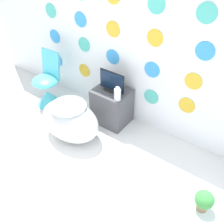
{
  "coord_description": "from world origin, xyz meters",
  "views": [
    {
      "loc": [
        1.92,
        -1.01,
        2.56
      ],
      "look_at": [
        0.59,
        0.81,
        0.79
      ],
      "focal_mm": 42.0,
      "sensor_mm": 36.0,
      "label": 1
    }
  ],
  "objects_px": {
    "tv": "(112,82)",
    "potted_plant_left": "(204,200)",
    "vase": "(117,94)",
    "bathtub": "(70,121)",
    "chair": "(48,89)"
  },
  "relations": [
    {
      "from": "bathtub",
      "to": "potted_plant_left",
      "type": "relative_size",
      "value": 4.09
    },
    {
      "from": "chair",
      "to": "tv",
      "type": "relative_size",
      "value": 2.22
    },
    {
      "from": "chair",
      "to": "potted_plant_left",
      "type": "bearing_deg",
      "value": -14.9
    },
    {
      "from": "tv",
      "to": "potted_plant_left",
      "type": "xyz_separation_m",
      "value": [
        1.68,
        -0.98,
        -0.06
      ]
    },
    {
      "from": "vase",
      "to": "chair",
      "type": "bearing_deg",
      "value": -175.12
    },
    {
      "from": "potted_plant_left",
      "to": "chair",
      "type": "bearing_deg",
      "value": 165.1
    },
    {
      "from": "bathtub",
      "to": "chair",
      "type": "distance_m",
      "value": 0.9
    },
    {
      "from": "tv",
      "to": "vase",
      "type": "relative_size",
      "value": 2.01
    },
    {
      "from": "chair",
      "to": "vase",
      "type": "xyz_separation_m",
      "value": [
        1.28,
        0.11,
        0.35
      ]
    },
    {
      "from": "vase",
      "to": "tv",
      "type": "bearing_deg",
      "value": 144.72
    },
    {
      "from": "chair",
      "to": "vase",
      "type": "relative_size",
      "value": 4.48
    },
    {
      "from": "vase",
      "to": "bathtub",
      "type": "bearing_deg",
      "value": -134.24
    },
    {
      "from": "bathtub",
      "to": "vase",
      "type": "distance_m",
      "value": 0.74
    },
    {
      "from": "tv",
      "to": "potted_plant_left",
      "type": "height_order",
      "value": "tv"
    },
    {
      "from": "chair",
      "to": "vase",
      "type": "distance_m",
      "value": 1.33
    }
  ]
}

